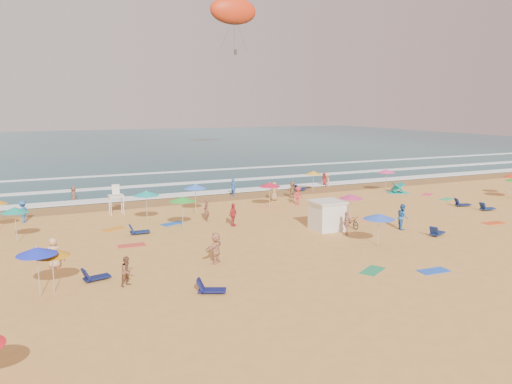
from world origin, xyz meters
name	(u,v)px	position (x,y,z in m)	size (l,w,h in m)	color
ground	(266,226)	(0.00, 0.00, 0.00)	(220.00, 220.00, 0.00)	gold
ocean	(108,145)	(0.00, 84.00, 0.00)	(220.00, 140.00, 0.18)	#0C4756
wet_sand	(211,198)	(0.00, 12.50, 0.01)	(220.00, 220.00, 0.00)	olive
surf_foam	(186,184)	(0.00, 21.32, 0.10)	(200.00, 18.70, 0.05)	white
cabana	(327,216)	(3.55, -2.70, 1.00)	(2.00, 2.00, 2.00)	silver
cabana_roof	(327,202)	(3.55, -2.70, 2.06)	(2.20, 2.20, 0.12)	silver
bicycle	(351,222)	(5.45, -3.00, 0.46)	(0.61, 1.75, 0.92)	black
lifeguard_stand	(116,202)	(-9.51, 8.80, 1.05)	(1.20, 1.20, 2.10)	white
beach_umbrellas	(279,198)	(0.86, -0.33, 2.11)	(47.49, 29.65, 0.81)	#139C7F
loungers	(356,227)	(5.52, -3.51, 0.17)	(33.99, 26.83, 0.34)	#0D1645
towels	(303,231)	(1.72, -2.50, 0.01)	(47.44, 19.65, 0.03)	red
popup_tents	(471,195)	(21.48, 0.79, 0.60)	(8.38, 15.70, 1.20)	#F937B5
beachgoers	(239,206)	(-0.44, 4.33, 0.81)	(38.66, 25.85, 2.10)	#A17C4A
parasail	(233,11)	(17.74, 51.10, 24.92)	(8.44, 2.95, 9.77)	red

